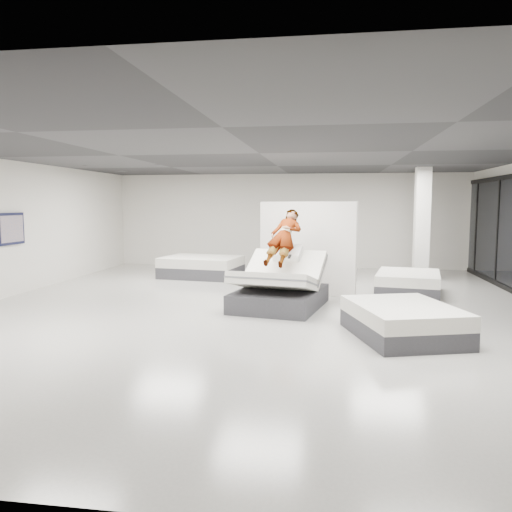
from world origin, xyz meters
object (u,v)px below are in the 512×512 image
object	(u,v)px
person	(284,245)
wall_poster	(11,229)
remote	(290,257)
column	(422,224)
flat_bed_right_far	(408,283)
divider_panel	(307,248)
flat_bed_right_near	(403,321)
flat_bed_left_far	(202,267)
hero_bed	(280,288)

from	to	relation	value
person	wall_poster	xyz separation A→B (m)	(-6.40, 0.02, 0.31)
remote	column	distance (m)	5.58
person	column	size ratio (longest dim) A/B	0.52
flat_bed_right_far	wall_poster	xyz separation A→B (m)	(-9.27, -1.74, 1.34)
person	divider_panel	world-z (taller)	divider_panel
flat_bed_right_near	column	distance (m)	6.67
remote	divider_panel	bearing A→B (deg)	92.60
remote	wall_poster	bearing A→B (deg)	-172.50
flat_bed_right_far	flat_bed_left_far	xyz separation A→B (m)	(-5.69, 1.98, 0.04)
person	flat_bed_left_far	bearing A→B (deg)	138.06
person	remote	xyz separation A→B (m)	(0.15, -0.39, -0.20)
remote	divider_panel	xyz separation A→B (m)	(0.27, 1.79, 0.02)
column	flat_bed_right_far	bearing A→B (deg)	-106.39
flat_bed_right_far	column	size ratio (longest dim) A/B	0.67
person	flat_bed_left_far	xyz separation A→B (m)	(-2.83, 3.75, -0.99)
remote	divider_panel	world-z (taller)	divider_panel
flat_bed_right_far	wall_poster	world-z (taller)	wall_poster
column	wall_poster	world-z (taller)	column
hero_bed	flat_bed_right_near	size ratio (longest dim) A/B	1.06
wall_poster	flat_bed_right_near	bearing A→B (deg)	-15.56
person	flat_bed_right_near	world-z (taller)	person
person	flat_bed_right_near	distance (m)	3.38
wall_poster	remote	bearing A→B (deg)	-3.54
hero_bed	wall_poster	distance (m)	6.46
remote	flat_bed_right_far	xyz separation A→B (m)	(2.72, 2.15, -0.83)
divider_panel	column	distance (m)	4.09
hero_bed	flat_bed_right_far	bearing A→B (deg)	35.27
divider_panel	flat_bed_right_far	world-z (taller)	divider_panel
divider_panel	column	size ratio (longest dim) A/B	0.77
flat_bed_right_far	column	bearing A→B (deg)	73.61
flat_bed_right_near	column	world-z (taller)	column
remote	flat_bed_right_near	world-z (taller)	remote
flat_bed_right_far	flat_bed_left_far	world-z (taller)	flat_bed_left_far
hero_bed	flat_bed_right_far	world-z (taller)	hero_bed
hero_bed	flat_bed_left_far	bearing A→B (deg)	124.33
remote	wall_poster	world-z (taller)	wall_poster
remote	flat_bed_right_far	size ratio (longest dim) A/B	0.07
person	wall_poster	world-z (taller)	person
flat_bed_left_far	column	bearing A→B (deg)	2.46
person	flat_bed_right_far	distance (m)	3.52
flat_bed_right_far	flat_bed_left_far	distance (m)	6.03
person	column	distance (m)	5.36
divider_panel	wall_poster	bearing A→B (deg)	-149.65
divider_panel	flat_bed_right_near	world-z (taller)	divider_panel
divider_panel	flat_bed_right_near	bearing A→B (deg)	-46.13
flat_bed_right_far	column	xyz separation A→B (m)	(0.66, 2.26, 1.34)
remote	flat_bed_right_near	xyz separation A→B (m)	(2.03, -1.98, -0.82)
hero_bed	flat_bed_left_far	world-z (taller)	hero_bed
column	wall_poster	size ratio (longest dim) A/B	3.37
flat_bed_right_near	remote	bearing A→B (deg)	135.65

